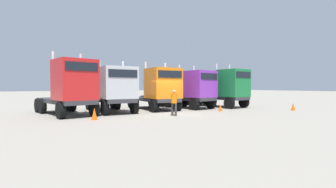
{
  "coord_description": "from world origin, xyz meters",
  "views": [
    {
      "loc": [
        -9.76,
        -16.06,
        2.04
      ],
      "look_at": [
        1.64,
        3.34,
        1.33
      ],
      "focal_mm": 26.34,
      "sensor_mm": 36.0,
      "label": 1
    }
  ],
  "objects_px": {
    "visitor_in_hivis": "(174,101)",
    "traffic_cone_mid": "(94,114)",
    "semi_truck_silver": "(114,89)",
    "semi_truck_green": "(227,88)",
    "traffic_cone_far": "(293,107)",
    "traffic_cone_near": "(220,108)",
    "semi_truck_orange": "(159,89)",
    "semi_truck_purple": "(194,89)",
    "semi_truck_red": "(71,87)"
  },
  "relations": [
    {
      "from": "traffic_cone_near",
      "to": "semi_truck_green",
      "type": "bearing_deg",
      "value": 38.63
    },
    {
      "from": "semi_truck_orange",
      "to": "traffic_cone_far",
      "type": "xyz_separation_m",
      "value": [
        9.7,
        -5.79,
        -1.5
      ]
    },
    {
      "from": "semi_truck_red",
      "to": "semi_truck_purple",
      "type": "xyz_separation_m",
      "value": [
        10.62,
        0.32,
        -0.16
      ]
    },
    {
      "from": "semi_truck_red",
      "to": "semi_truck_silver",
      "type": "bearing_deg",
      "value": 85.02
    },
    {
      "from": "semi_truck_orange",
      "to": "traffic_cone_far",
      "type": "relative_size",
      "value": 9.65
    },
    {
      "from": "semi_truck_orange",
      "to": "semi_truck_purple",
      "type": "relative_size",
      "value": 1.01
    },
    {
      "from": "semi_truck_silver",
      "to": "traffic_cone_near",
      "type": "bearing_deg",
      "value": 68.15
    },
    {
      "from": "visitor_in_hivis",
      "to": "traffic_cone_far",
      "type": "bearing_deg",
      "value": -34.94
    },
    {
      "from": "semi_truck_silver",
      "to": "traffic_cone_mid",
      "type": "xyz_separation_m",
      "value": [
        -2.31,
        -3.2,
        -1.46
      ]
    },
    {
      "from": "semi_truck_green",
      "to": "visitor_in_hivis",
      "type": "relative_size",
      "value": 3.66
    },
    {
      "from": "semi_truck_silver",
      "to": "semi_truck_green",
      "type": "relative_size",
      "value": 0.96
    },
    {
      "from": "semi_truck_silver",
      "to": "semi_truck_purple",
      "type": "distance_m",
      "value": 7.46
    },
    {
      "from": "semi_truck_purple",
      "to": "traffic_cone_near",
      "type": "distance_m",
      "value": 3.51
    },
    {
      "from": "visitor_in_hivis",
      "to": "traffic_cone_near",
      "type": "relative_size",
      "value": 3.24
    },
    {
      "from": "semi_truck_red",
      "to": "semi_truck_orange",
      "type": "relative_size",
      "value": 1.09
    },
    {
      "from": "semi_truck_purple",
      "to": "traffic_cone_mid",
      "type": "xyz_separation_m",
      "value": [
        -9.77,
        -3.17,
        -1.45
      ]
    },
    {
      "from": "semi_truck_red",
      "to": "visitor_in_hivis",
      "type": "relative_size",
      "value": 3.76
    },
    {
      "from": "traffic_cone_near",
      "to": "traffic_cone_far",
      "type": "distance_m",
      "value": 6.31
    },
    {
      "from": "semi_truck_orange",
      "to": "traffic_cone_near",
      "type": "relative_size",
      "value": 11.13
    },
    {
      "from": "traffic_cone_mid",
      "to": "semi_truck_red",
      "type": "bearing_deg",
      "value": 106.69
    },
    {
      "from": "semi_truck_red",
      "to": "traffic_cone_near",
      "type": "xyz_separation_m",
      "value": [
        11.02,
        -2.82,
        -1.7
      ]
    },
    {
      "from": "semi_truck_red",
      "to": "semi_truck_green",
      "type": "relative_size",
      "value": 1.03
    },
    {
      "from": "semi_truck_green",
      "to": "traffic_cone_far",
      "type": "relative_size",
      "value": 10.27
    },
    {
      "from": "traffic_cone_mid",
      "to": "semi_truck_orange",
      "type": "bearing_deg",
      "value": 27.33
    },
    {
      "from": "semi_truck_red",
      "to": "semi_truck_silver",
      "type": "relative_size",
      "value": 1.07
    },
    {
      "from": "traffic_cone_far",
      "to": "traffic_cone_near",
      "type": "bearing_deg",
      "value": 155.5
    },
    {
      "from": "semi_truck_orange",
      "to": "traffic_cone_near",
      "type": "height_order",
      "value": "semi_truck_orange"
    },
    {
      "from": "semi_truck_green",
      "to": "traffic_cone_far",
      "type": "xyz_separation_m",
      "value": [
        2.61,
        -5.13,
        -1.52
      ]
    },
    {
      "from": "traffic_cone_near",
      "to": "traffic_cone_far",
      "type": "relative_size",
      "value": 0.87
    },
    {
      "from": "semi_truck_silver",
      "to": "traffic_cone_mid",
      "type": "height_order",
      "value": "semi_truck_silver"
    },
    {
      "from": "semi_truck_red",
      "to": "visitor_in_hivis",
      "type": "xyz_separation_m",
      "value": [
        6.13,
        -3.53,
        -0.93
      ]
    },
    {
      "from": "semi_truck_silver",
      "to": "traffic_cone_far",
      "type": "height_order",
      "value": "semi_truck_silver"
    },
    {
      "from": "semi_truck_red",
      "to": "semi_truck_purple",
      "type": "relative_size",
      "value": 1.1
    },
    {
      "from": "semi_truck_orange",
      "to": "traffic_cone_near",
      "type": "bearing_deg",
      "value": 52.18
    },
    {
      "from": "semi_truck_orange",
      "to": "traffic_cone_mid",
      "type": "distance_m",
      "value": 7.14
    },
    {
      "from": "traffic_cone_mid",
      "to": "semi_truck_purple",
      "type": "bearing_deg",
      "value": 17.97
    },
    {
      "from": "traffic_cone_mid",
      "to": "semi_truck_green",
      "type": "bearing_deg",
      "value": 10.82
    },
    {
      "from": "semi_truck_green",
      "to": "traffic_cone_mid",
      "type": "relative_size",
      "value": 9.06
    },
    {
      "from": "semi_truck_purple",
      "to": "visitor_in_hivis",
      "type": "bearing_deg",
      "value": -59.48
    },
    {
      "from": "semi_truck_red",
      "to": "traffic_cone_far",
      "type": "bearing_deg",
      "value": 60.82
    },
    {
      "from": "semi_truck_green",
      "to": "traffic_cone_mid",
      "type": "xyz_separation_m",
      "value": [
        -13.3,
        -2.54,
        -1.48
      ]
    },
    {
      "from": "semi_truck_purple",
      "to": "visitor_in_hivis",
      "type": "height_order",
      "value": "semi_truck_purple"
    },
    {
      "from": "visitor_in_hivis",
      "to": "traffic_cone_mid",
      "type": "distance_m",
      "value": 5.36
    },
    {
      "from": "traffic_cone_mid",
      "to": "traffic_cone_far",
      "type": "distance_m",
      "value": 16.12
    },
    {
      "from": "traffic_cone_near",
      "to": "traffic_cone_mid",
      "type": "bearing_deg",
      "value": -179.8
    },
    {
      "from": "semi_truck_orange",
      "to": "semi_truck_green",
      "type": "bearing_deg",
      "value": 85.57
    },
    {
      "from": "traffic_cone_far",
      "to": "semi_truck_red",
      "type": "bearing_deg",
      "value": 162.04
    },
    {
      "from": "semi_truck_green",
      "to": "traffic_cone_mid",
      "type": "height_order",
      "value": "semi_truck_green"
    },
    {
      "from": "traffic_cone_near",
      "to": "traffic_cone_mid",
      "type": "xyz_separation_m",
      "value": [
        -10.16,
        -0.04,
        0.09
      ]
    },
    {
      "from": "visitor_in_hivis",
      "to": "traffic_cone_mid",
      "type": "bearing_deg",
      "value": 147.94
    }
  ]
}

